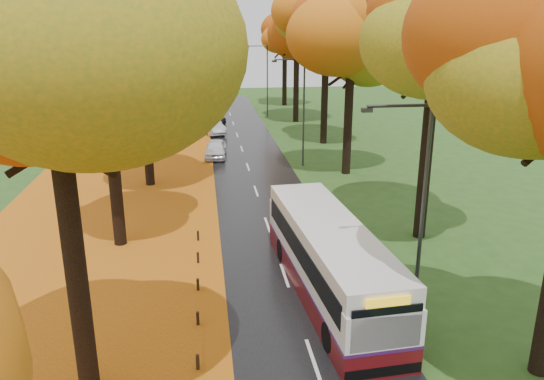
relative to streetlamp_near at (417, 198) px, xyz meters
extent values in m
cube|color=black|center=(-3.95, 17.00, -4.69)|extent=(6.50, 90.00, 0.04)
cube|color=silver|center=(-3.95, 17.00, -4.67)|extent=(0.12, 90.00, 0.01)
cube|color=#9B310E|center=(-12.95, 17.00, -4.70)|extent=(12.00, 90.00, 0.02)
cube|color=orange|center=(-7.00, 17.00, -4.67)|extent=(0.90, 90.00, 0.01)
cylinder|color=black|center=(-10.85, -2.50, -0.43)|extent=(0.60, 0.60, 8.58)
ellipsoid|color=#D16217|center=(-10.85, -2.50, 4.93)|extent=(9.20, 9.20, 7.18)
cylinder|color=black|center=(-11.45, 8.50, -0.14)|extent=(0.60, 0.60, 9.15)
ellipsoid|color=#D16217|center=(-11.45, 8.50, 5.58)|extent=(8.00, 8.00, 6.24)
cylinder|color=black|center=(-10.85, 18.50, -0.71)|extent=(0.60, 0.60, 8.00)
ellipsoid|color=#D16217|center=(-10.85, 18.50, 4.29)|extent=(9.20, 9.20, 7.18)
cylinder|color=black|center=(-11.45, 30.50, -0.43)|extent=(0.60, 0.60, 8.58)
ellipsoid|color=#D16217|center=(-11.45, 30.50, 4.93)|extent=(8.00, 8.00, 6.24)
cylinder|color=black|center=(-10.85, 41.50, -0.14)|extent=(0.60, 0.60, 9.15)
ellipsoid|color=#D16217|center=(-10.85, 41.50, 5.58)|extent=(9.20, 9.20, 7.18)
cylinder|color=black|center=(-11.45, 51.50, -0.71)|extent=(0.60, 0.60, 8.00)
ellipsoid|color=#D16217|center=(-11.45, 51.50, 4.29)|extent=(8.00, 8.00, 6.24)
cylinder|color=black|center=(3.55, 7.50, -0.11)|extent=(0.60, 0.60, 9.22)
ellipsoid|color=#B7440D|center=(3.55, 7.50, 5.65)|extent=(8.20, 8.20, 6.40)
cylinder|color=black|center=(2.95, 19.50, -0.62)|extent=(0.60, 0.60, 8.19)
ellipsoid|color=#B7440D|center=(2.95, 19.50, 4.50)|extent=(9.20, 9.20, 7.18)
cylinder|color=black|center=(3.55, 29.50, -0.36)|extent=(0.60, 0.60, 8.70)
ellipsoid|color=#B7440D|center=(3.55, 29.50, 5.08)|extent=(8.20, 8.20, 6.40)
cylinder|color=black|center=(2.95, 40.50, -0.11)|extent=(0.60, 0.60, 9.22)
ellipsoid|color=#B7440D|center=(2.95, 40.50, 5.65)|extent=(9.20, 9.20, 7.18)
cylinder|color=black|center=(3.55, 52.50, -0.62)|extent=(0.60, 0.60, 8.19)
ellipsoid|color=#B7440D|center=(3.55, 52.50, 4.50)|extent=(8.20, 8.20, 6.40)
cube|color=black|center=(-7.65, -2.00, -4.45)|extent=(0.11, 0.11, 0.52)
cube|color=black|center=(-7.65, 0.60, -4.45)|extent=(0.11, 0.11, 0.52)
cube|color=black|center=(-7.65, 3.20, -4.45)|extent=(0.11, 0.11, 0.52)
cube|color=black|center=(-7.65, 5.80, -4.45)|extent=(0.11, 0.11, 0.52)
cube|color=black|center=(-7.65, 8.40, -4.45)|extent=(0.11, 0.11, 0.52)
cylinder|color=#333538|center=(0.25, 0.00, -0.71)|extent=(0.14, 0.14, 8.00)
cylinder|color=#333538|center=(-0.85, 0.00, 3.19)|extent=(2.20, 0.11, 0.11)
cube|color=#333538|center=(-1.95, 0.00, 3.07)|extent=(0.35, 0.18, 0.14)
cylinder|color=#333538|center=(0.25, 22.00, -0.71)|extent=(0.14, 0.14, 8.00)
cylinder|color=#333538|center=(-0.85, 22.00, 3.19)|extent=(2.20, 0.11, 0.11)
cube|color=#333538|center=(-1.95, 22.00, 3.07)|extent=(0.35, 0.18, 0.14)
cylinder|color=#333538|center=(0.25, 44.00, -0.71)|extent=(0.14, 0.14, 8.00)
cylinder|color=#333538|center=(-0.85, 44.00, 3.19)|extent=(2.20, 0.11, 0.11)
cube|color=#333538|center=(-1.95, 44.00, 3.07)|extent=(0.35, 0.18, 0.14)
cube|color=#530D10|center=(-2.44, 2.26, -4.22)|extent=(3.34, 11.33, 0.91)
cube|color=white|center=(-2.44, 2.26, -3.10)|extent=(3.34, 11.33, 1.32)
cube|color=white|center=(-2.44, 2.26, -2.08)|extent=(3.27, 11.10, 0.71)
cube|color=#3E1650|center=(-2.44, 2.26, -3.71)|extent=(3.36, 11.35, 0.12)
cube|color=black|center=(-2.44, 2.26, -2.69)|extent=(3.30, 10.44, 0.86)
cube|color=black|center=(-2.04, -3.28, -2.90)|extent=(2.23, 0.22, 1.42)
cube|color=yellow|center=(-2.04, -3.28, -2.01)|extent=(1.40, 0.16, 0.28)
cube|color=black|center=(-2.04, -3.26, -4.39)|extent=(2.49, 0.30, 0.36)
cylinder|color=black|center=(-3.31, -1.61, -4.17)|extent=(0.36, 1.03, 1.02)
cylinder|color=black|center=(-1.02, -1.44, -4.17)|extent=(0.36, 1.03, 1.02)
cylinder|color=black|center=(-3.83, 5.53, -4.17)|extent=(0.36, 1.03, 1.02)
cylinder|color=black|center=(-1.53, 5.69, -4.17)|extent=(0.36, 1.03, 1.02)
imported|color=white|center=(-6.24, 25.35, -3.98)|extent=(1.98, 4.20, 1.39)
imported|color=#ADAFB5|center=(-6.30, 34.87, -3.95)|extent=(2.76, 4.67, 1.45)
imported|color=black|center=(-6.07, 40.98, -4.06)|extent=(3.04, 4.59, 1.24)
camera|label=1|loc=(-7.19, -16.41, 5.78)|focal=35.00mm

